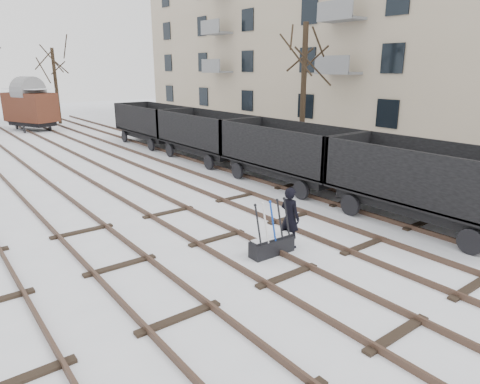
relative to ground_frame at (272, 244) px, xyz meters
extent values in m
plane|color=white|center=(-0.58, -1.23, -0.28)|extent=(120.00, 120.00, 0.00)
cube|color=black|center=(-4.30, 12.77, -0.21)|extent=(0.07, 52.00, 0.15)
cube|color=black|center=(-2.86, 12.77, -0.21)|extent=(0.07, 52.00, 0.15)
cube|color=black|center=(-3.58, 0.77, -0.26)|extent=(1.90, 0.20, 0.08)
cube|color=black|center=(-1.30, 12.77, -0.21)|extent=(0.07, 52.00, 0.15)
cube|color=black|center=(0.14, 12.77, -0.21)|extent=(0.07, 52.00, 0.15)
cube|color=black|center=(-0.58, 0.77, -0.26)|extent=(1.90, 0.20, 0.08)
cube|color=black|center=(1.70, 12.77, -0.21)|extent=(0.07, 52.00, 0.15)
cube|color=black|center=(3.14, 12.77, -0.21)|extent=(0.07, 52.00, 0.15)
cube|color=black|center=(2.42, 0.77, -0.26)|extent=(1.90, 0.20, 0.08)
cube|color=black|center=(4.70, 12.77, -0.21)|extent=(0.07, 52.00, 0.15)
cube|color=black|center=(6.14, 12.77, -0.21)|extent=(0.07, 52.00, 0.15)
cube|color=black|center=(5.42, 0.77, -0.26)|extent=(1.90, 0.20, 0.08)
cube|color=tan|center=(19.42, 12.77, 7.72)|extent=(10.00, 45.00, 16.00)
cube|color=black|center=(0.00, 0.00, -0.06)|extent=(1.31, 0.45, 0.44)
cube|color=black|center=(0.00, 0.00, 0.18)|extent=(1.31, 0.33, 0.06)
cube|color=silver|center=(0.00, 0.00, 0.22)|extent=(1.26, 0.29, 0.03)
cylinder|color=black|center=(-0.50, 0.01, 0.67)|extent=(0.06, 0.32, 1.08)
cylinder|color=silver|center=(-0.25, 0.01, 0.67)|extent=(0.06, 0.32, 1.08)
cylinder|color=#0B3399|center=(0.00, 0.00, 0.67)|extent=(0.06, 0.32, 1.08)
cylinder|color=black|center=(0.25, -0.01, 0.67)|extent=(0.06, 0.32, 1.08)
cylinder|color=black|center=(0.50, -0.01, 0.67)|extent=(0.06, 0.32, 1.08)
imported|color=black|center=(0.75, 0.10, 0.59)|extent=(0.48, 0.67, 1.74)
cube|color=black|center=(5.42, -1.26, 0.40)|extent=(2.02, 5.56, 0.42)
cube|color=black|center=(5.42, -1.26, 0.61)|extent=(2.53, 6.32, 0.13)
cube|color=black|center=(4.21, -1.26, 1.45)|extent=(0.11, 6.32, 1.69)
cube|color=black|center=(6.63, -1.26, 1.45)|extent=(0.11, 6.32, 1.69)
cube|color=silver|center=(5.42, -1.26, 0.72)|extent=(2.28, 6.07, 0.06)
cylinder|color=black|center=(4.26, -3.28, 0.08)|extent=(0.13, 0.74, 0.74)
cylinder|color=black|center=(6.58, 0.76, 0.08)|extent=(0.13, 0.74, 0.74)
cube|color=black|center=(5.42, 5.14, 0.40)|extent=(2.02, 5.56, 0.42)
cube|color=black|center=(5.42, 5.14, 0.61)|extent=(2.53, 6.32, 0.13)
cube|color=black|center=(4.21, 5.14, 1.45)|extent=(0.11, 6.32, 1.69)
cube|color=black|center=(6.63, 5.14, 1.45)|extent=(0.11, 6.32, 1.69)
cube|color=silver|center=(5.42, 5.14, 0.72)|extent=(2.28, 6.07, 0.06)
cylinder|color=black|center=(4.26, 3.12, 0.08)|extent=(0.13, 0.74, 0.74)
cylinder|color=black|center=(6.58, 7.16, 0.08)|extent=(0.13, 0.74, 0.74)
cube|color=black|center=(5.42, 11.54, 0.40)|extent=(2.02, 5.56, 0.42)
cube|color=black|center=(5.42, 11.54, 0.61)|extent=(2.53, 6.32, 0.13)
cube|color=black|center=(4.21, 11.54, 1.45)|extent=(0.11, 6.32, 1.69)
cube|color=black|center=(6.63, 11.54, 1.45)|extent=(0.11, 6.32, 1.69)
cube|color=silver|center=(5.42, 11.54, 0.72)|extent=(2.28, 6.07, 0.06)
cylinder|color=black|center=(4.26, 9.52, 0.08)|extent=(0.13, 0.74, 0.74)
cylinder|color=black|center=(6.58, 13.56, 0.08)|extent=(0.13, 0.74, 0.74)
cube|color=black|center=(5.42, 17.94, 0.40)|extent=(2.02, 5.56, 0.42)
cube|color=black|center=(5.42, 17.94, 0.61)|extent=(2.53, 6.32, 0.13)
cube|color=black|center=(4.21, 17.94, 1.45)|extent=(0.11, 6.32, 1.69)
cube|color=black|center=(6.63, 17.94, 1.45)|extent=(0.11, 6.32, 1.69)
cube|color=silver|center=(5.42, 17.94, 0.72)|extent=(2.28, 6.07, 0.06)
cylinder|color=black|center=(4.26, 15.92, 0.08)|extent=(0.13, 0.74, 0.74)
cylinder|color=black|center=(6.58, 19.96, 0.08)|extent=(0.13, 0.74, 0.74)
cube|color=black|center=(0.70, 30.16, 0.28)|extent=(3.05, 4.17, 0.35)
cube|color=#4A2416|center=(0.70, 30.16, 1.58)|extent=(3.64, 4.81, 2.26)
cube|color=silver|center=(0.70, 30.16, 3.01)|extent=(3.36, 4.53, 0.03)
cylinder|color=black|center=(-0.25, 28.77, 0.02)|extent=(0.10, 0.61, 0.61)
cylinder|color=black|center=(1.66, 31.55, 0.02)|extent=(0.10, 0.61, 0.61)
cylinder|color=black|center=(10.25, 9.03, 3.34)|extent=(0.30, 0.30, 7.24)
cylinder|color=black|center=(3.72, 33.37, 3.02)|extent=(0.30, 0.30, 6.62)
camera|label=1|loc=(-7.22, -7.98, 4.59)|focal=32.00mm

